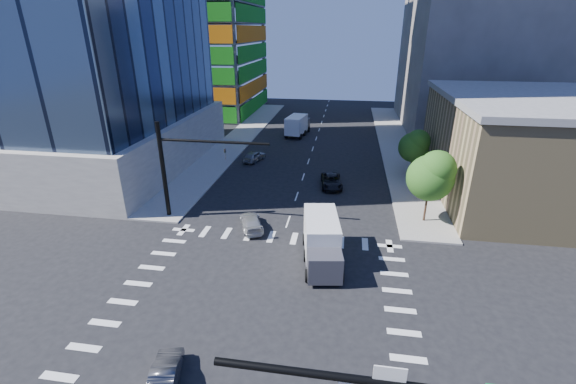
# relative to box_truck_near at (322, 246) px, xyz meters

# --- Properties ---
(ground) EXTENTS (160.00, 160.00, 0.00)m
(ground) POSITION_rel_box_truck_near_xyz_m (-3.59, -5.71, -1.48)
(ground) COLOR black
(ground) RESTS_ON ground
(road_markings) EXTENTS (20.00, 20.00, 0.01)m
(road_markings) POSITION_rel_box_truck_near_xyz_m (-3.59, -5.71, -1.47)
(road_markings) COLOR silver
(road_markings) RESTS_ON ground
(sidewalk_ne) EXTENTS (5.00, 60.00, 0.15)m
(sidewalk_ne) POSITION_rel_box_truck_near_xyz_m (8.91, 34.29, -1.40)
(sidewalk_ne) COLOR gray
(sidewalk_ne) RESTS_ON ground
(sidewalk_nw) EXTENTS (5.00, 60.00, 0.15)m
(sidewalk_nw) POSITION_rel_box_truck_near_xyz_m (-16.09, 34.29, -1.40)
(sidewalk_nw) COLOR gray
(sidewalk_nw) RESTS_ON ground
(commercial_building) EXTENTS (20.50, 22.50, 10.60)m
(commercial_building) POSITION_rel_box_truck_near_xyz_m (21.41, 16.29, 3.83)
(commercial_building) COLOR tan
(commercial_building) RESTS_ON ground
(bg_building_ne) EXTENTS (24.00, 30.00, 28.00)m
(bg_building_ne) POSITION_rel_box_truck_near_xyz_m (23.41, 49.29, 12.52)
(bg_building_ne) COLOR #645D5A
(bg_building_ne) RESTS_ON ground
(signal_mast_nw) EXTENTS (10.20, 0.40, 9.00)m
(signal_mast_nw) POSITION_rel_box_truck_near_xyz_m (-13.59, 5.79, 4.02)
(signal_mast_nw) COLOR black
(signal_mast_nw) RESTS_ON sidewalk_nw
(tree_south) EXTENTS (4.16, 4.16, 6.82)m
(tree_south) POSITION_rel_box_truck_near_xyz_m (9.03, 8.20, 3.21)
(tree_south) COLOR #382316
(tree_south) RESTS_ON sidewalk_ne
(tree_north) EXTENTS (3.54, 3.52, 5.78)m
(tree_north) POSITION_rel_box_truck_near_xyz_m (9.33, 20.20, 2.51)
(tree_north) COLOR #382316
(tree_north) RESTS_ON sidewalk_ne
(car_nb_far) EXTENTS (2.81, 5.06, 1.34)m
(car_nb_far) POSITION_rel_box_truck_near_xyz_m (-0.06, 15.68, -0.81)
(car_nb_far) COLOR black
(car_nb_far) RESTS_ON ground
(car_sb_near) EXTENTS (3.26, 4.70, 1.26)m
(car_sb_near) POSITION_rel_box_truck_near_xyz_m (-6.66, 4.53, -0.85)
(car_sb_near) COLOR #B3B3B3
(car_sb_near) RESTS_ON ground
(car_sb_mid) EXTENTS (2.73, 4.42, 1.41)m
(car_sb_mid) POSITION_rel_box_truck_near_xyz_m (-10.90, 23.32, -0.78)
(car_sb_mid) COLOR gray
(car_sb_mid) RESTS_ON ground
(car_sb_cross) EXTENTS (2.17, 3.92, 1.22)m
(car_sb_cross) POSITION_rel_box_truck_near_xyz_m (-6.91, -12.26, -0.87)
(car_sb_cross) COLOR #48484D
(car_sb_cross) RESTS_ON ground
(box_truck_near) EXTENTS (3.65, 6.71, 3.34)m
(box_truck_near) POSITION_rel_box_truck_near_xyz_m (0.00, 0.00, 0.00)
(box_truck_near) COLOR black
(box_truck_near) RESTS_ON ground
(box_truck_far) EXTENTS (3.69, 6.75, 3.36)m
(box_truck_far) POSITION_rel_box_truck_near_xyz_m (-6.88, 38.26, 0.01)
(box_truck_far) COLOR black
(box_truck_far) RESTS_ON ground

